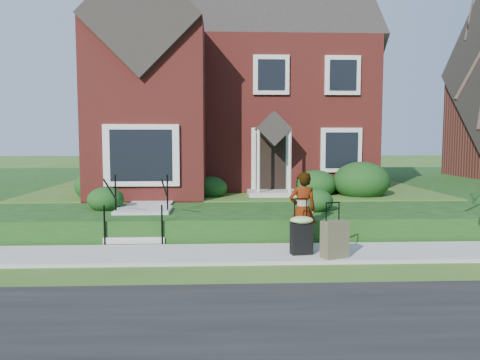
{
  "coord_description": "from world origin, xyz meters",
  "views": [
    {
      "loc": [
        -0.54,
        -9.76,
        2.48
      ],
      "look_at": [
        -0.01,
        2.0,
        1.44
      ],
      "focal_mm": 35.0,
      "sensor_mm": 36.0,
      "label": 1
    }
  ],
  "objects": [
    {
      "name": "front_steps",
      "position": [
        -2.5,
        1.84,
        0.47
      ],
      "size": [
        1.4,
        2.02,
        1.5
      ],
      "color": "#9E9B93",
      "rests_on": "ground"
    },
    {
      "name": "walkway",
      "position": [
        -2.5,
        5.0,
        0.63
      ],
      "size": [
        1.2,
        6.0,
        0.06
      ],
      "primitive_type": "cube",
      "color": "#9E9B93",
      "rests_on": "terrace"
    },
    {
      "name": "woman",
      "position": [
        1.3,
        0.39,
        0.92
      ],
      "size": [
        0.64,
        0.45,
        1.68
      ],
      "primitive_type": "imported",
      "rotation": [
        0.0,
        0.0,
        3.22
      ],
      "color": "#999999",
      "rests_on": "sidewalk"
    },
    {
      "name": "foundation_shrubs",
      "position": [
        0.94,
        4.95,
        1.13
      ],
      "size": [
        10.07,
        4.41,
        1.27
      ],
      "color": "#103511",
      "rests_on": "terrace"
    },
    {
      "name": "suitcase_black",
      "position": [
        1.17,
        -0.24,
        0.53
      ],
      "size": [
        0.54,
        0.47,
        1.17
      ],
      "rotation": [
        0.0,
        0.0,
        0.16
      ],
      "color": "black",
      "rests_on": "sidewalk"
    },
    {
      "name": "terrace",
      "position": [
        4.0,
        10.9,
        0.3
      ],
      "size": [
        44.0,
        20.0,
        0.6
      ],
      "primitive_type": "cube",
      "color": "black",
      "rests_on": "ground"
    },
    {
      "name": "main_house",
      "position": [
        -0.21,
        9.61,
        5.26
      ],
      "size": [
        10.4,
        10.2,
        9.4
      ],
      "color": "maroon",
      "rests_on": "terrace"
    },
    {
      "name": "suitcase_olive",
      "position": [
        1.79,
        -0.55,
        0.46
      ],
      "size": [
        0.59,
        0.46,
        1.13
      ],
      "rotation": [
        0.0,
        0.0,
        0.37
      ],
      "color": "#4E4A34",
      "rests_on": "sidewalk"
    },
    {
      "name": "sidewalk",
      "position": [
        0.0,
        0.0,
        0.04
      ],
      "size": [
        60.0,
        1.6,
        0.08
      ],
      "primitive_type": "cube",
      "color": "#9E9B93",
      "rests_on": "ground"
    },
    {
      "name": "ground",
      "position": [
        0.0,
        0.0,
        0.0
      ],
      "size": [
        120.0,
        120.0,
        0.0
      ],
      "primitive_type": "plane",
      "color": "#2D5119",
      "rests_on": "ground"
    }
  ]
}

